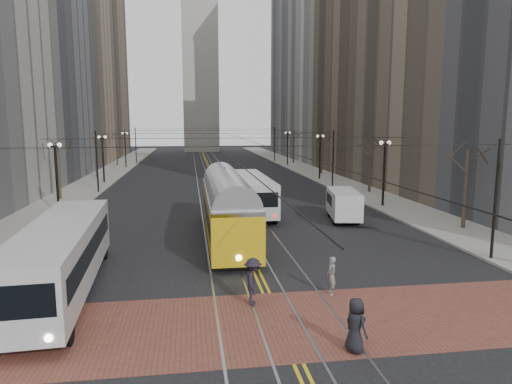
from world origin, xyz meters
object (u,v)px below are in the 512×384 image
object	(u,v)px
pedestrian_a	(356,325)
streetcar	(227,213)
pedestrian_d	(253,281)
transit_bus	(62,259)
clock_tower	(199,9)
cargo_van	(343,206)
pedestrian_b	(331,276)
rear_bus	(251,194)
sedan_grey	(254,182)
sedan_silver	(250,179)

from	to	relation	value
pedestrian_a	streetcar	bearing A→B (deg)	-11.92
pedestrian_d	pedestrian_a	bearing A→B (deg)	-141.52
transit_bus	streetcar	distance (m)	11.58
clock_tower	cargo_van	distance (m)	95.87
transit_bus	pedestrian_d	size ratio (longest dim) A/B	6.39
transit_bus	pedestrian_b	distance (m)	11.76
rear_bus	transit_bus	bearing A→B (deg)	-122.48
clock_tower	sedan_grey	size ratio (longest dim) A/B	15.59
sedan_grey	pedestrian_d	bearing A→B (deg)	-96.79
pedestrian_d	cargo_van	bearing A→B (deg)	-24.56
streetcar	pedestrian_a	bearing A→B (deg)	-78.91
clock_tower	pedestrian_d	xyz separation A→B (m)	(-0.75, -104.09, -34.97)
rear_bus	pedestrian_b	size ratio (longest dim) A/B	6.98
streetcar	pedestrian_a	size ratio (longest dim) A/B	7.86
pedestrian_b	pedestrian_d	distance (m)	3.58
cargo_van	pedestrian_b	xyz separation A→B (m)	(-5.56, -14.55, -0.31)
sedan_grey	pedestrian_d	xyz separation A→B (m)	(-4.75, -33.20, 0.27)
clock_tower	pedestrian_b	xyz separation A→B (m)	(2.77, -103.50, -35.11)
transit_bus	pedestrian_b	size ratio (longest dim) A/B	7.44
sedan_silver	pedestrian_d	world-z (taller)	pedestrian_d
pedestrian_b	clock_tower	bearing A→B (deg)	176.13
clock_tower	rear_bus	distance (m)	91.50
clock_tower	pedestrian_a	distance (m)	114.03
sedan_grey	sedan_silver	size ratio (longest dim) A/B	1.03
streetcar	sedan_silver	bearing A→B (deg)	79.39
streetcar	cargo_van	world-z (taller)	streetcar
transit_bus	cargo_van	distance (m)	21.39
transit_bus	pedestrian_a	bearing A→B (deg)	-35.39
streetcar	pedestrian_b	xyz separation A→B (m)	(3.68, -10.25, -0.84)
transit_bus	pedestrian_b	xyz separation A→B (m)	(11.60, -1.80, -0.71)
rear_bus	sedan_silver	size ratio (longest dim) A/B	2.86
rear_bus	pedestrian_d	size ratio (longest dim) A/B	5.99
pedestrian_d	streetcar	bearing A→B (deg)	7.22
streetcar	pedestrian_b	size ratio (longest dim) A/B	8.58
cargo_van	sedan_grey	xyz separation A→B (m)	(-4.34, 18.05, -0.44)
cargo_van	sedan_grey	size ratio (longest dim) A/B	1.24
streetcar	rear_bus	xyz separation A→B (m)	(2.71, 8.50, -0.17)
transit_bus	pedestrian_b	bearing A→B (deg)	-12.10
transit_bus	rear_bus	xyz separation A→B (m)	(10.62, 16.95, -0.03)
streetcar	rear_bus	world-z (taller)	streetcar
rear_bus	pedestrian_a	world-z (taller)	rear_bus
sedan_silver	pedestrian_d	xyz separation A→B (m)	(-4.75, -36.36, 0.31)
sedan_silver	sedan_grey	bearing A→B (deg)	-99.28
cargo_van	pedestrian_b	world-z (taller)	cargo_van
sedan_silver	cargo_van	bearing A→B (deg)	-87.73
clock_tower	pedestrian_d	bearing A→B (deg)	-90.41
cargo_van	pedestrian_b	size ratio (longest dim) A/B	3.12
clock_tower	pedestrian_d	size ratio (longest dim) A/B	33.83
clock_tower	streetcar	world-z (taller)	clock_tower
sedan_silver	pedestrian_a	bearing A→B (deg)	-102.08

